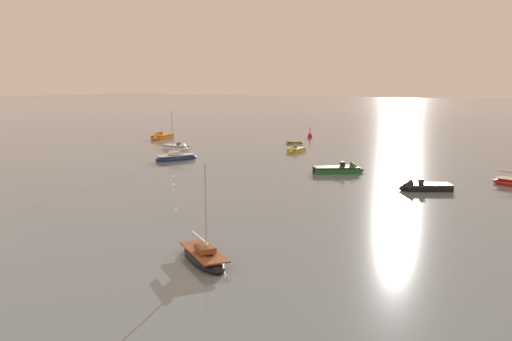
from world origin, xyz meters
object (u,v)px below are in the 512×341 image
at_px(sailboat_moored_2, 204,257).
at_px(motorboat_moored_1, 420,188).
at_px(motorboat_moored_3, 179,148).
at_px(channel_buoy, 310,135).
at_px(rowboat_moored_1, 294,143).
at_px(motorboat_moored_4, 343,170).
at_px(sailboat_moored_1, 176,158).
at_px(motorboat_moored_0, 160,138).
at_px(motorboat_moored_2, 295,151).

bearing_deg(sailboat_moored_2, motorboat_moored_1, 113.61).
xyz_separation_m(motorboat_moored_3, channel_buoy, (9.02, 28.91, 0.22)).
bearing_deg(motorboat_moored_1, rowboat_moored_1, -78.39).
distance_m(sailboat_moored_2, motorboat_moored_4, 35.46).
relative_size(motorboat_moored_1, sailboat_moored_1, 0.77).
height_order(motorboat_moored_0, sailboat_moored_2, sailboat_moored_2).
xyz_separation_m(motorboat_moored_3, rowboat_moored_1, (11.65, 17.91, -0.10)).
height_order(motorboat_moored_3, sailboat_moored_2, sailboat_moored_2).
distance_m(motorboat_moored_0, motorboat_moored_4, 49.63).
relative_size(motorboat_moored_3, sailboat_moored_2, 0.81).
bearing_deg(motorboat_moored_0, sailboat_moored_1, 32.95).
bearing_deg(rowboat_moored_1, sailboat_moored_1, -142.91).
xyz_separation_m(motorboat_moored_2, motorboat_moored_3, (-17.71, -7.15, 0.03)).
bearing_deg(sailboat_moored_2, motorboat_moored_2, 145.59).
height_order(motorboat_moored_1, sailboat_moored_2, sailboat_moored_2).
bearing_deg(motorboat_moored_4, channel_buoy, 82.82).
relative_size(sailboat_moored_1, rowboat_moored_1, 2.36).
xyz_separation_m(motorboat_moored_2, sailboat_moored_2, (21.02, -48.99, 0.07)).
bearing_deg(motorboat_moored_2, motorboat_moored_4, 42.01).
xyz_separation_m(motorboat_moored_0, motorboat_moored_1, (57.34, -23.32, -0.04)).
height_order(motorboat_moored_1, motorboat_moored_4, motorboat_moored_4).
bearing_deg(rowboat_moored_1, motorboat_moored_2, -105.87).
distance_m(motorboat_moored_1, motorboat_moored_2, 32.36).
distance_m(motorboat_moored_0, sailboat_moored_1, 29.91).
distance_m(motorboat_moored_2, sailboat_moored_1, 19.41).
height_order(motorboat_moored_0, motorboat_moored_3, motorboat_moored_0).
distance_m(motorboat_moored_1, motorboat_moored_4, 12.35).
distance_m(motorboat_moored_4, channel_buoy, 42.77).
height_order(motorboat_moored_0, sailboat_moored_1, sailboat_moored_1).
height_order(motorboat_moored_1, sailboat_moored_1, sailboat_moored_1).
bearing_deg(sailboat_moored_1, motorboat_moored_0, -110.66).
relative_size(motorboat_moored_1, rowboat_moored_1, 1.81).
bearing_deg(motorboat_moored_3, sailboat_moored_2, -42.06).
xyz_separation_m(sailboat_moored_2, motorboat_moored_4, (-6.42, 34.88, 0.02)).
height_order(motorboat_moored_1, motorboat_moored_2, motorboat_moored_1).
height_order(motorboat_moored_0, rowboat_moored_1, motorboat_moored_0).
height_order(sailboat_moored_2, motorboat_moored_4, sailboat_moored_2).
bearing_deg(rowboat_moored_1, motorboat_moored_1, -89.42).
xyz_separation_m(motorboat_moored_3, sailboat_moored_2, (38.73, -41.84, 0.04)).
relative_size(motorboat_moored_1, channel_buoy, 2.40).
bearing_deg(motorboat_moored_2, channel_buoy, -162.21).
relative_size(rowboat_moored_1, channel_buoy, 1.33).
distance_m(motorboat_moored_3, rowboat_moored_1, 21.37).
relative_size(sailboat_moored_1, channel_buoy, 3.13).
distance_m(motorboat_moored_2, channel_buoy, 23.43).
distance_m(motorboat_moored_3, sailboat_moored_1, 12.48).
distance_m(motorboat_moored_0, rowboat_moored_1, 26.81).
height_order(motorboat_moored_1, channel_buoy, channel_buoy).
height_order(motorboat_moored_2, sailboat_moored_2, sailboat_moored_2).
bearing_deg(sailboat_moored_1, channel_buoy, -159.83).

